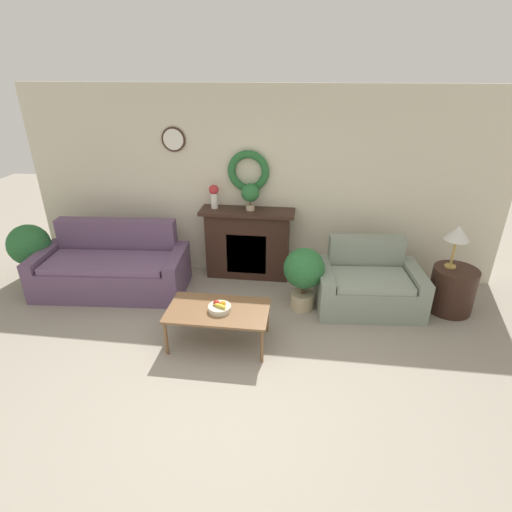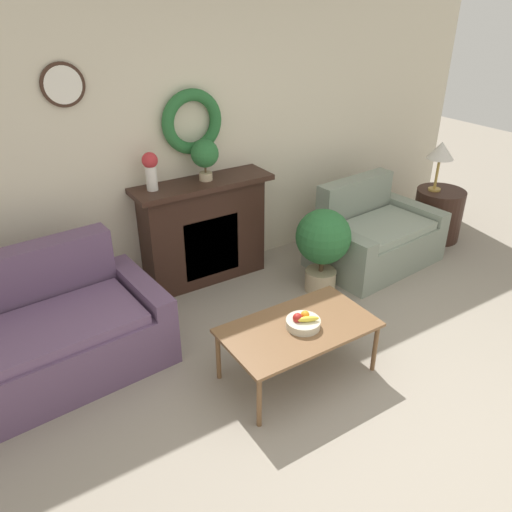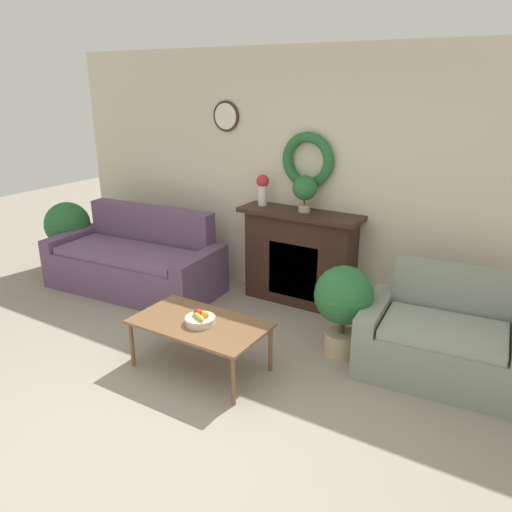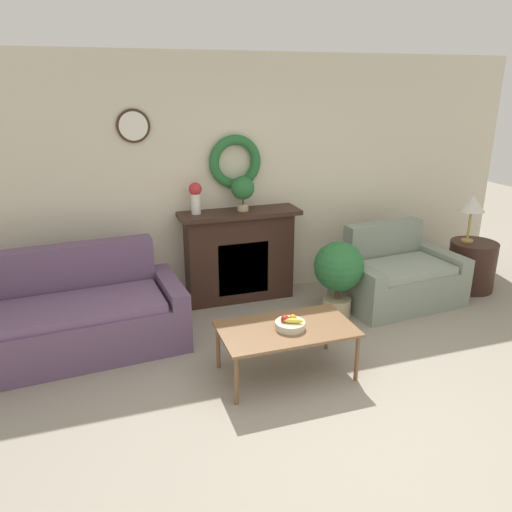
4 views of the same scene
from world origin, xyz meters
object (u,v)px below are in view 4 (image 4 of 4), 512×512
Objects in this scene: couch_left at (71,318)px; fruit_bowl at (290,324)px; fireplace at (239,255)px; loveseat_right at (397,277)px; table_lamp at (472,205)px; coffee_table at (286,331)px; side_table_by_loveseat at (471,266)px; vase_on_mantel_left at (196,196)px; potted_plant_on_mantel at (243,189)px; potted_plant_floor_by_loveseat at (338,271)px.

couch_left reaches higher than fruit_bowl.
loveseat_right is (1.68, -0.64, -0.23)m from fireplace.
couch_left is 3.75× the size of table_lamp.
side_table_by_loveseat reaches higher than coffee_table.
fireplace is 2.78m from table_lamp.
couch_left is at bearing -179.72° from side_table_by_loveseat.
table_lamp is at bearing -10.17° from vase_on_mantel_left.
couch_left is 1.76m from vase_on_mantel_left.
fireplace is 3.95× the size of vase_on_mantel_left.
potted_plant_floor_by_loveseat is (0.80, -0.79, -0.77)m from potted_plant_on_mantel.
side_table_by_loveseat is 1.06× the size of table_lamp.
fruit_bowl is at bearing -93.71° from potted_plant_on_mantel.
table_lamp is (2.67, -0.56, 0.51)m from fireplace.
table_lamp is at bearing 22.41° from fruit_bowl.
side_table_by_loveseat is 1.92m from potted_plant_floor_by_loveseat.
loveseat_right is 0.88m from potted_plant_floor_by_loveseat.
side_table_by_loveseat reaches higher than fruit_bowl.
couch_left is 1.86× the size of coffee_table.
fireplace is at bearing 153.90° from loveseat_right.
potted_plant_on_mantel reaches higher than coffee_table.
potted_plant_on_mantel reaches higher than fireplace.
table_lamp is at bearing 141.34° from side_table_by_loveseat.
loveseat_right reaches higher than potted_plant_floor_by_loveseat.
table_lamp is at bearing -11.71° from potted_plant_on_mantel.
potted_plant_floor_by_loveseat is at bearing -173.99° from loveseat_right.
side_table_by_loveseat is at bearing 5.76° from potted_plant_floor_by_loveseat.
vase_on_mantel_left reaches higher than couch_left.
fruit_bowl is (1.76, -1.05, 0.16)m from couch_left.
potted_plant_on_mantel reaches higher than potted_plant_floor_by_loveseat.
loveseat_right is at bearing -16.65° from vase_on_mantel_left.
fruit_bowl is at bearing -92.22° from fireplace.
potted_plant_floor_by_loveseat is (0.90, 0.88, 0.04)m from fruit_bowl.
potted_plant_on_mantel reaches higher than loveseat_right.
couch_left is 1.51× the size of loveseat_right.
side_table_by_loveseat is at bearing 20.94° from fruit_bowl.
potted_plant_on_mantel reaches higher than table_lamp.
fireplace is 0.64× the size of couch_left.
side_table_by_loveseat is 1.55× the size of potted_plant_on_mantel.
vase_on_mantel_left is at bearing 177.80° from potted_plant_on_mantel.
table_lamp is (0.99, 0.08, 0.75)m from loveseat_right.
potted_plant_on_mantel is (1.87, 0.62, 0.97)m from couch_left.
potted_plant_floor_by_loveseat is at bearing -31.65° from vase_on_mantel_left.
loveseat_right is 2.04m from fruit_bowl.
fruit_bowl is 0.30× the size of potted_plant_floor_by_loveseat.
potted_plant_floor_by_loveseat is (0.84, -0.81, -0.01)m from fireplace.
coffee_table is at bearing -155.00° from loveseat_right.
coffee_table is (-0.09, -1.67, -0.12)m from fireplace.
coffee_table is at bearing -158.09° from table_lamp.
table_lamp reaches higher than side_table_by_loveseat.
table_lamp is at bearing -3.48° from couch_left.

